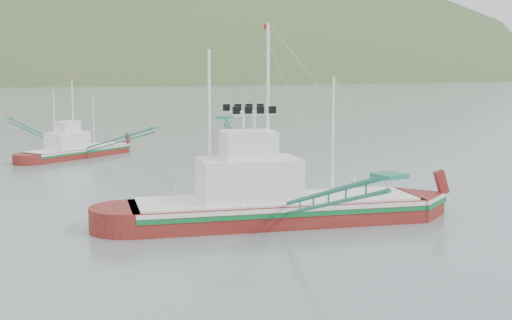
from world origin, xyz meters
TOP-DOWN VIEW (x-y plane):
  - ground at (0.00, 0.00)m, footprint 1200.00×1200.00m
  - main_boat at (-1.15, 2.22)m, footprint 17.54×29.83m
  - bg_boat_far at (-0.99, 37.78)m, footprint 11.89×20.06m
  - headland_right at (240.00, 430.00)m, footprint 684.00×432.00m

SIDE VIEW (x-z plane):
  - ground at x=0.00m, z-range 0.00..0.00m
  - headland_right at x=240.00m, z-range -153.00..153.00m
  - bg_boat_far at x=-0.99m, z-range -2.54..5.97m
  - main_boat at x=-1.15m, z-range -3.77..8.69m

